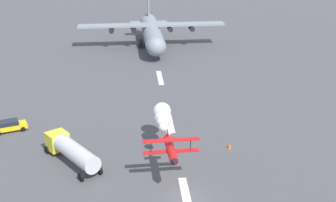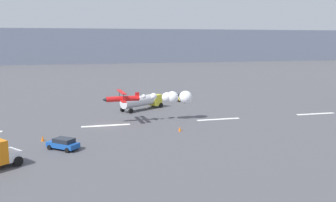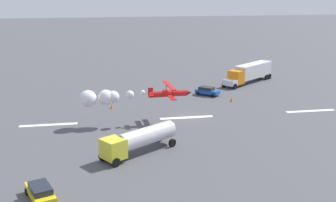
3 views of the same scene
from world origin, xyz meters
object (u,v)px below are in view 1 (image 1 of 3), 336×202
(cargo_transport_plane, at_px, (152,33))
(stunt_biplane_red, at_px, (164,121))
(fuel_tanker_truck, at_px, (71,150))
(traffic_cone_far, at_px, (229,146))
(airport_staff_sedan, at_px, (9,126))

(cargo_transport_plane, xyz_separation_m, stunt_biplane_red, (-49.99, 1.23, 0.66))
(fuel_tanker_truck, bearing_deg, traffic_cone_far, -83.33)
(cargo_transport_plane, height_order, airport_staff_sedan, cargo_transport_plane)
(airport_staff_sedan, distance_m, traffic_cone_far, 29.99)
(cargo_transport_plane, height_order, traffic_cone_far, cargo_transport_plane)
(cargo_transport_plane, height_order, stunt_biplane_red, cargo_transport_plane)
(airport_staff_sedan, bearing_deg, fuel_tanker_truck, -136.40)
(cargo_transport_plane, xyz_separation_m, airport_staff_sedan, (-42.31, 21.88, -2.59))
(stunt_biplane_red, bearing_deg, cargo_transport_plane, -1.41)
(airport_staff_sedan, height_order, traffic_cone_far, airport_staff_sedan)
(stunt_biplane_red, xyz_separation_m, traffic_cone_far, (-0.04, -8.33, -3.69))
(stunt_biplane_red, relative_size, airport_staff_sedan, 3.22)
(cargo_transport_plane, bearing_deg, fuel_tanker_truck, 166.71)
(stunt_biplane_red, distance_m, fuel_tanker_truck, 11.60)
(cargo_transport_plane, distance_m, airport_staff_sedan, 47.71)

